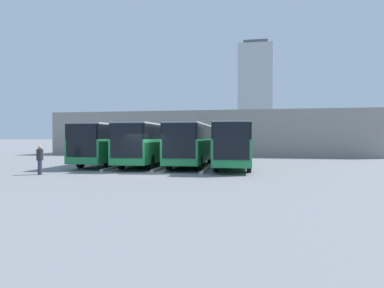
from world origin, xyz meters
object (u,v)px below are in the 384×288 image
(bus_0, at_px, (234,143))
(bus_3, at_px, (111,142))
(pedestrian, at_px, (40,159))
(bus_2, at_px, (149,143))
(bus_1, at_px, (192,143))

(bus_0, distance_m, bus_3, 10.39)
(pedestrian, bearing_deg, bus_2, 102.40)
(bus_3, bearing_deg, pedestrian, 80.19)
(bus_0, xyz_separation_m, pedestrian, (11.13, 7.75, -0.89))
(pedestrian, bearing_deg, bus_3, 124.47)
(bus_0, distance_m, bus_2, 6.92)
(bus_1, height_order, pedestrian, bus_1)
(pedestrian, bearing_deg, bus_1, 87.54)
(bus_1, bearing_deg, pedestrian, 43.26)
(bus_1, distance_m, bus_2, 3.46)
(bus_2, relative_size, bus_3, 1.00)
(bus_2, xyz_separation_m, pedestrian, (4.23, 8.21, -0.89))
(bus_0, xyz_separation_m, bus_2, (6.90, -0.47, 0.00))
(bus_3, bearing_deg, bus_0, 170.52)
(bus_1, relative_size, bus_3, 1.00)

